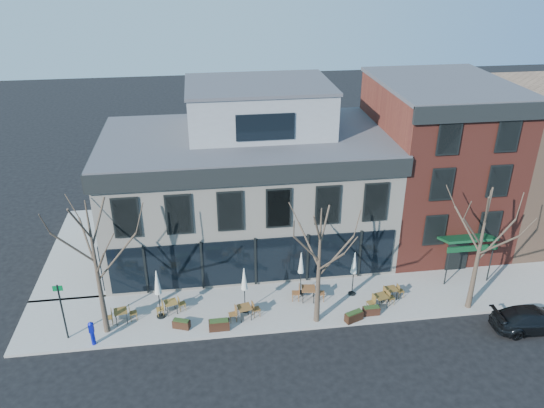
{
  "coord_description": "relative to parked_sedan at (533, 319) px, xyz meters",
  "views": [
    {
      "loc": [
        -2.75,
        -27.08,
        19.13
      ],
      "look_at": [
        1.3,
        2.0,
        4.66
      ],
      "focal_mm": 35.0,
      "sensor_mm": 36.0,
      "label": 1
    }
  ],
  "objects": [
    {
      "name": "cafe_set_2",
      "position": [
        -15.6,
        2.89,
        -0.01
      ],
      "size": [
        1.89,
        0.88,
        0.97
      ],
      "color": "brown",
      "rests_on": "sidewalk_front"
    },
    {
      "name": "parked_sedan",
      "position": [
        0.0,
        0.0,
        0.0
      ],
      "size": [
        4.59,
        1.96,
        1.32
      ],
      "primitive_type": "imported",
      "rotation": [
        0.0,
        0.0,
        1.55
      ],
      "color": "black",
      "rests_on": "ground"
    },
    {
      "name": "planter_2",
      "position": [
        -9.56,
        1.87,
        -0.22
      ],
      "size": [
        1.13,
        0.77,
        0.59
      ],
      "color": "black",
      "rests_on": "sidewalk_front"
    },
    {
      "name": "umbrella_1",
      "position": [
        -15.51,
        3.57,
        1.53
      ],
      "size": [
        0.46,
        0.46,
        2.9
      ],
      "color": "black",
      "rests_on": "sidewalk_front"
    },
    {
      "name": "tree_corner",
      "position": [
        -23.11,
        2.87,
        3.59
      ],
      "size": [
        3.93,
        3.98,
        7.92
      ],
      "color": "#382B21",
      "rests_on": "sidewalk_front"
    },
    {
      "name": "sign_pole",
      "position": [
        -25.12,
        2.57,
        1.42
      ],
      "size": [
        0.5,
        0.1,
        3.4
      ],
      "color": "black",
      "rests_on": "sidewalk_front"
    },
    {
      "name": "cafe_set_4",
      "position": [
        -7.68,
        2.89,
        -0.03
      ],
      "size": [
        1.82,
        0.86,
        0.93
      ],
      "color": "brown",
      "rests_on": "sidewalk_front"
    },
    {
      "name": "umbrella_2",
      "position": [
        -12.04,
        4.83,
        1.5
      ],
      "size": [
        0.46,
        0.46,
        2.85
      ],
      "color": "black",
      "rests_on": "sidewalk_front"
    },
    {
      "name": "corner_building",
      "position": [
        -14.55,
        11.14,
        4.06
      ],
      "size": [
        18.39,
        10.39,
        11.1
      ],
      "color": "beige",
      "rests_on": "ground"
    },
    {
      "name": "red_brick_building",
      "position": [
        -1.62,
        11.05,
        4.98
      ],
      "size": [
        8.2,
        11.78,
        11.18
      ],
      "color": "maroon",
      "rests_on": "ground"
    },
    {
      "name": "cafe_set_3",
      "position": [
        -11.72,
        4.07,
        0.03
      ],
      "size": [
        2.02,
        0.9,
        1.04
      ],
      "color": "brown",
      "rests_on": "sidewalk_front"
    },
    {
      "name": "tree_mid",
      "position": [
        -11.61,
        2.17,
        3.13
      ],
      "size": [
        3.5,
        3.55,
        7.04
      ],
      "color": "#382B21",
      "rests_on": "sidewalk_front"
    },
    {
      "name": "planter_1",
      "position": [
        -17.06,
        2.14,
        -0.2
      ],
      "size": [
        1.13,
        0.46,
        0.63
      ],
      "color": "black",
      "rests_on": "sidewalk_front"
    },
    {
      "name": "ground",
      "position": [
        -14.62,
        6.07,
        -0.66
      ],
      "size": [
        120.0,
        120.0,
        0.0
      ],
      "primitive_type": "plane",
      "color": "black",
      "rests_on": "ground"
    },
    {
      "name": "tree_right",
      "position": [
        -2.61,
        2.17,
        3.36
      ],
      "size": [
        3.72,
        3.77,
        7.48
      ],
      "color": "#382B21",
      "rests_on": "sidewalk_front"
    },
    {
      "name": "cafe_set_1",
      "position": [
        -19.69,
        4.0,
        -0.05
      ],
      "size": [
        1.76,
        0.88,
        0.9
      ],
      "color": "brown",
      "rests_on": "sidewalk_front"
    },
    {
      "name": "sidewalk_side",
      "position": [
        -25.87,
        12.07,
        -0.58
      ],
      "size": [
        4.5,
        12.0,
        0.15
      ],
      "primitive_type": "cube",
      "color": "gray",
      "rests_on": "ground"
    },
    {
      "name": "umbrella_0",
      "position": [
        -20.27,
        3.69,
        1.67
      ],
      "size": [
        0.49,
        0.49,
        3.09
      ],
      "color": "black",
      "rests_on": "sidewalk_front"
    },
    {
      "name": "cafe_set_0",
      "position": [
        -22.42,
        3.54,
        -0.03
      ],
      "size": [
        1.82,
        0.83,
        0.93
      ],
      "color": "brown",
      "rests_on": "sidewalk_front"
    },
    {
      "name": "planter_0",
      "position": [
        -19.1,
        2.57,
        -0.25
      ],
      "size": [
        1.02,
        0.69,
        0.53
      ],
      "color": "black",
      "rests_on": "sidewalk_front"
    },
    {
      "name": "cafe_set_5",
      "position": [
        -6.82,
        3.57,
        -0.07
      ],
      "size": [
        1.67,
        0.74,
        0.86
      ],
      "color": "brown",
      "rests_on": "sidewalk_front"
    },
    {
      "name": "sidewalk_front",
      "position": [
        -11.37,
        3.92,
        -0.58
      ],
      "size": [
        33.5,
        4.7,
        0.15
      ],
      "primitive_type": "cube",
      "color": "gray",
      "rests_on": "ground"
    },
    {
      "name": "planter_3",
      "position": [
        -8.43,
        2.26,
        -0.24
      ],
      "size": [
        0.96,
        0.4,
        0.54
      ],
      "color": "#321910",
      "rests_on": "sidewalk_front"
    },
    {
      "name": "call_box",
      "position": [
        -23.67,
        1.87,
        0.27
      ],
      "size": [
        0.29,
        0.29,
        1.47
      ],
      "color": "#0B139B",
      "rests_on": "sidewalk_front"
    },
    {
      "name": "umbrella_3",
      "position": [
        -8.98,
        4.3,
        1.56
      ],
      "size": [
        0.47,
        0.47,
        2.93
      ],
      "color": "black",
      "rests_on": "sidewalk_front"
    }
  ]
}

